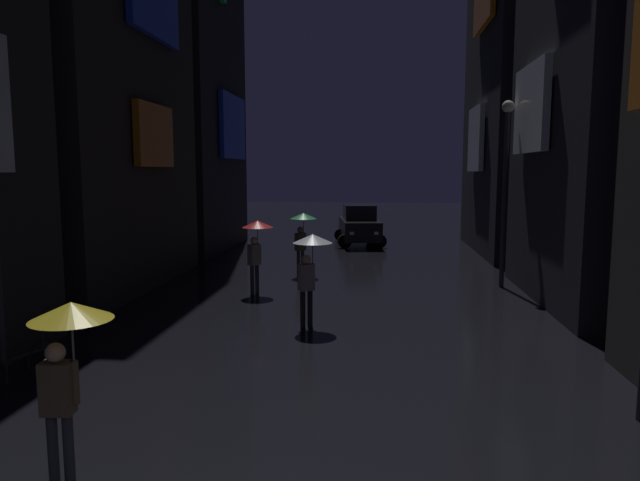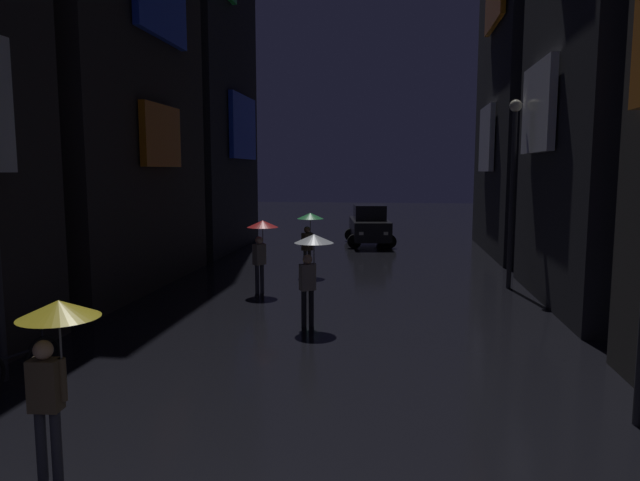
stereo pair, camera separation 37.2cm
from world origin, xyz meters
name	(u,v)px [view 2 (the right image)]	position (x,y,z in m)	size (l,w,h in m)	color
building_left_mid	(90,23)	(-7.48, 13.09, 7.88)	(4.25, 8.18, 15.74)	#2D2826
pedestrian_far_right_clear	(312,254)	(-0.31, 9.34, 1.67)	(0.90, 0.90, 2.12)	black
pedestrian_foreground_right_green	(309,226)	(-1.35, 15.77, 1.67)	(0.90, 0.90, 2.12)	#38332D
pedestrian_midstreet_centre_red	(262,236)	(-2.28, 12.68, 1.67)	(0.90, 0.90, 2.12)	#2D2D38
pedestrian_foreground_left_yellow	(55,340)	(-2.20, 2.43, 1.67)	(0.90, 0.90, 2.12)	#2D2D38
bicycle_parked_at_storefront	(16,364)	(-4.60, 5.00, 0.39)	(0.54, 1.77, 0.96)	black
car_distant	(369,225)	(0.31, 24.00, 0.93)	(2.63, 4.32, 1.92)	black
streetlamp_right_far	(513,172)	(5.00, 14.31, 3.50)	(0.36, 0.36, 5.62)	#2D2D33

